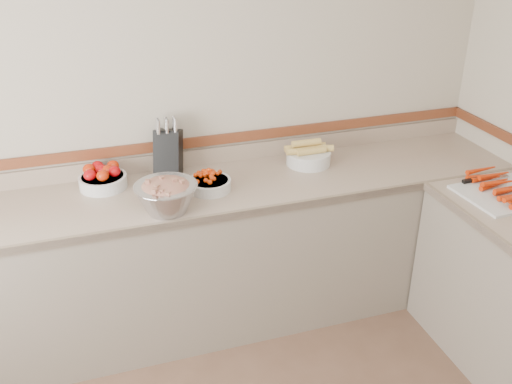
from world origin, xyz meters
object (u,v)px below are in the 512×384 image
object	(u,v)px
cherry_tomato_bowl	(210,182)
knife_block	(168,152)
tomato_bowl	(103,178)
corn_bowl	(308,155)
rhubarb_bowl	(166,195)
cutting_board	(505,190)

from	to	relation	value
cherry_tomato_bowl	knife_block	bearing A→B (deg)	124.34
tomato_bowl	corn_bowl	world-z (taller)	corn_bowl
knife_block	cherry_tomato_bowl	bearing A→B (deg)	-55.66
cherry_tomato_bowl	corn_bowl	bearing A→B (deg)	13.64
knife_block	rhubarb_bowl	distance (m)	0.44
corn_bowl	rhubarb_bowl	world-z (taller)	rhubarb_bowl
rhubarb_bowl	cutting_board	size ratio (longest dim) A/B	0.63
knife_block	cutting_board	bearing A→B (deg)	-25.29
knife_block	cutting_board	xyz separation A→B (m)	(1.69, -0.80, -0.12)
rhubarb_bowl	cutting_board	xyz separation A→B (m)	(1.78, -0.37, -0.07)
cherry_tomato_bowl	cutting_board	bearing A→B (deg)	-19.68
knife_block	corn_bowl	distance (m)	0.84
cherry_tomato_bowl	cutting_board	world-z (taller)	cherry_tomato_bowl
tomato_bowl	cutting_board	bearing A→B (deg)	-20.10
rhubarb_bowl	cutting_board	world-z (taller)	rhubarb_bowl
rhubarb_bowl	corn_bowl	bearing A→B (deg)	19.88
corn_bowl	cutting_board	world-z (taller)	corn_bowl
tomato_bowl	corn_bowl	bearing A→B (deg)	-2.70
corn_bowl	rhubarb_bowl	distance (m)	0.97
knife_block	corn_bowl	bearing A→B (deg)	-6.82
rhubarb_bowl	cherry_tomato_bowl	bearing A→B (deg)	33.15
rhubarb_bowl	cutting_board	bearing A→B (deg)	-11.68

